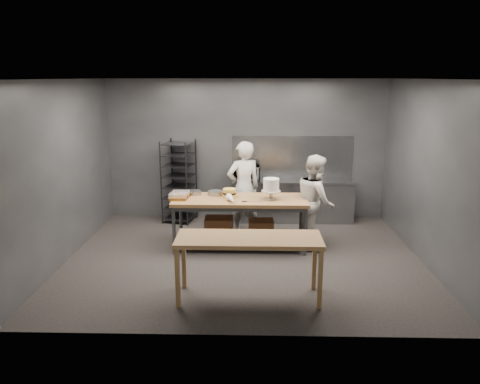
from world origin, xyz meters
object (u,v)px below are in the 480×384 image
(chef_behind, at_px, (244,188))
(layer_cake, at_px, (229,193))
(work_table, at_px, (239,217))
(chef_right, at_px, (315,201))
(near_counter, at_px, (249,243))
(frosted_cake_stand, at_px, (271,186))
(microwave, at_px, (247,173))
(speed_rack, at_px, (179,182))

(chef_behind, distance_m, layer_cake, 0.76)
(work_table, relative_size, layer_cake, 10.16)
(chef_right, bearing_deg, chef_behind, 58.44)
(near_counter, relative_size, chef_right, 1.18)
(near_counter, distance_m, layer_cake, 2.12)
(chef_behind, xyz_separation_m, frosted_cake_stand, (0.50, -0.83, 0.24))
(work_table, height_order, layer_cake, layer_cake)
(microwave, bearing_deg, chef_behind, -93.25)
(near_counter, bearing_deg, layer_cake, 99.98)
(chef_behind, bearing_deg, frosted_cake_stand, 98.78)
(work_table, relative_size, chef_right, 1.42)
(microwave, xyz_separation_m, frosted_cake_stand, (0.45, -1.71, 0.11))
(chef_right, xyz_separation_m, layer_cake, (-1.55, -0.05, 0.15))
(work_table, xyz_separation_m, frosted_cake_stand, (0.57, -0.05, 0.59))
(microwave, bearing_deg, layer_cake, -100.34)
(work_table, height_order, chef_behind, chef_behind)
(layer_cake, bearing_deg, near_counter, -80.02)
(chef_behind, height_order, chef_right, chef_behind)
(work_table, xyz_separation_m, chef_right, (1.38, 0.12, 0.27))
(chef_behind, xyz_separation_m, layer_cake, (-0.24, -0.72, 0.08))
(microwave, bearing_deg, near_counter, -88.83)
(chef_behind, bearing_deg, speed_rack, -52.37)
(chef_behind, distance_m, microwave, 0.89)
(work_table, relative_size, frosted_cake_stand, 6.36)
(chef_right, distance_m, microwave, 2.00)
(speed_rack, relative_size, chef_behind, 0.95)
(near_counter, xyz_separation_m, microwave, (-0.07, 3.68, 0.24))
(microwave, relative_size, layer_cake, 2.29)
(near_counter, bearing_deg, chef_behind, 92.56)
(speed_rack, height_order, layer_cake, speed_rack)
(near_counter, height_order, layer_cake, layer_cake)
(chef_behind, bearing_deg, microwave, -115.60)
(near_counter, xyz_separation_m, chef_behind, (-0.12, 2.80, 0.11))
(chef_right, xyz_separation_m, frosted_cake_stand, (-0.81, -0.17, 0.31))
(microwave, distance_m, layer_cake, 1.63)
(microwave, bearing_deg, work_table, -94.20)
(work_table, distance_m, frosted_cake_stand, 0.82)
(work_table, bearing_deg, near_counter, -84.42)
(work_table, height_order, frosted_cake_stand, frosted_cake_stand)
(layer_cake, bearing_deg, work_table, -21.26)
(chef_right, height_order, layer_cake, chef_right)
(near_counter, height_order, microwave, microwave)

